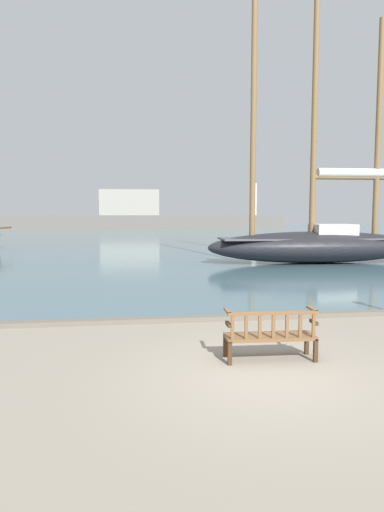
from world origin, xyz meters
name	(u,v)px	position (x,y,z in m)	size (l,w,h in m)	color
ground_plane	(268,376)	(0.00, 0.00, 0.00)	(160.00, 160.00, 0.00)	gray
harbor_water	(149,236)	(0.00, 44.00, 0.04)	(100.00, 80.00, 0.08)	#476670
quay_edge_kerb	(221,318)	(0.00, 3.85, 0.06)	(40.00, 0.30, 0.12)	#675F54
park_bench	(270,334)	(0.27, 0.76, 0.47)	(1.62, 0.58, 0.92)	#3D2A19
sailboat_outer_port	(318,238)	(7.31, 15.14, 1.36)	(11.28, 3.18, 16.33)	black
far_breakwater	(142,218)	(-0.20, 62.64, 1.86)	(43.19, 2.40, 7.19)	#66605B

